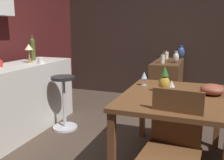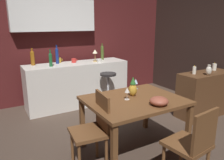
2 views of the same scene
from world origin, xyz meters
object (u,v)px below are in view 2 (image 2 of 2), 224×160
at_px(bar_stool, 108,90).
at_px(pineapple_centerpiece, 133,88).
at_px(wine_bottle_amber, 32,57).
at_px(chair_by_doorway, 192,144).
at_px(counter_lamp, 95,53).
at_px(cup_mustard, 59,60).
at_px(wine_bottle_olive, 102,52).
at_px(sideboard_cabinet, 205,94).
at_px(chair_near_window, 94,128).
at_px(wine_glass_right, 127,91).
at_px(pillar_candle_short, 214,67).
at_px(wine_bottle_green, 51,59).
at_px(wine_glass_left, 136,82).
at_px(pillar_candle_tall, 194,70).
at_px(fruit_bowl, 159,101).
at_px(vase_ceramic_ivory, 209,70).
at_px(wine_bottle_cobalt, 57,55).
at_px(cup_white, 100,61).
at_px(cup_red, 74,61).
at_px(dining_table, 134,105).

relative_size(bar_stool, pineapple_centerpiece, 2.77).
height_order(pineapple_centerpiece, wine_bottle_amber, wine_bottle_amber).
xyz_separation_m(chair_by_doorway, counter_lamp, (0.29, 2.85, 0.58)).
bearing_deg(cup_mustard, wine_bottle_olive, -8.40).
distance_m(sideboard_cabinet, pineapple_centerpiece, 1.86).
xyz_separation_m(chair_near_window, wine_glass_right, (0.52, 0.08, 0.35)).
distance_m(wine_bottle_amber, pillar_candle_short, 3.49).
height_order(wine_bottle_amber, cup_mustard, wine_bottle_amber).
bearing_deg(wine_bottle_olive, wine_bottle_green, -170.88).
relative_size(wine_glass_left, pillar_candle_tall, 0.96).
relative_size(fruit_bowl, wine_bottle_olive, 0.61).
distance_m(pineapple_centerpiece, vase_ceramic_ivory, 1.63).
height_order(wine_glass_left, wine_bottle_green, wine_bottle_green).
bearing_deg(cup_mustard, chair_by_doorway, -82.30).
distance_m(chair_by_doorway, cup_mustard, 3.17).
xyz_separation_m(wine_bottle_cobalt, wine_bottle_amber, (-0.46, 0.06, -0.02)).
height_order(chair_near_window, cup_mustard, cup_mustard).
relative_size(fruit_bowl, wine_bottle_cobalt, 0.59).
xyz_separation_m(wine_bottle_cobalt, cup_white, (0.78, -0.34, -0.13)).
height_order(wine_bottle_olive, wine_bottle_green, wine_bottle_olive).
distance_m(fruit_bowl, wine_bottle_green, 2.36).
bearing_deg(wine_glass_left, sideboard_cabinet, -2.01).
bearing_deg(vase_ceramic_ivory, bar_stool, 133.36).
height_order(wine_glass_left, counter_lamp, counter_lamp).
xyz_separation_m(counter_lamp, pillar_candle_short, (1.75, -1.60, -0.20)).
xyz_separation_m(fruit_bowl, wine_bottle_green, (-0.69, 2.24, 0.25)).
bearing_deg(wine_bottle_cobalt, wine_bottle_amber, 172.28).
distance_m(cup_mustard, cup_white, 0.84).
height_order(cup_red, vase_ceramic_ivory, vase_ceramic_ivory).
xyz_separation_m(chair_by_doorway, bar_stool, (0.33, 2.36, -0.11)).
bearing_deg(chair_by_doorway, dining_table, 97.03).
bearing_deg(cup_white, vase_ceramic_ivory, -51.91).
height_order(chair_by_doorway, wine_bottle_cobalt, wine_bottle_cobalt).
relative_size(cup_red, pillar_candle_tall, 0.83).
bearing_deg(bar_stool, vase_ceramic_ivory, -46.64).
bearing_deg(chair_near_window, wine_bottle_cobalt, 83.70).
bearing_deg(cup_mustard, pineapple_centerpiece, -80.23).
distance_m(wine_bottle_olive, pillar_candle_tall, 1.98).
xyz_separation_m(fruit_bowl, wine_bottle_amber, (-0.96, 2.54, 0.26)).
distance_m(chair_near_window, counter_lamp, 2.35).
bearing_deg(wine_bottle_cobalt, chair_near_window, -96.30).
distance_m(wine_bottle_green, cup_mustard, 0.42).
bearing_deg(pillar_candle_tall, vase_ceramic_ivory, -54.18).
relative_size(wine_bottle_cobalt, wine_bottle_amber, 1.13).
distance_m(cup_white, pillar_candle_tall, 1.84).
relative_size(wine_glass_right, wine_bottle_cobalt, 0.42).
xyz_separation_m(chair_by_doorway, cup_white, (0.30, 2.67, 0.44)).
xyz_separation_m(chair_by_doorway, vase_ceramic_ivory, (1.58, 1.04, 0.40)).
bearing_deg(cup_mustard, sideboard_cabinet, -41.72).
xyz_separation_m(wine_bottle_cobalt, cup_red, (0.33, -0.05, -0.13)).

